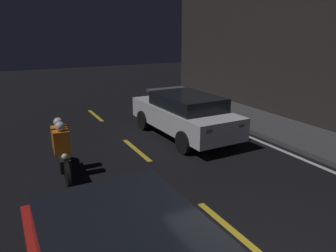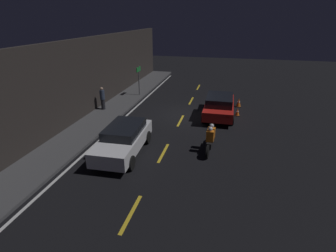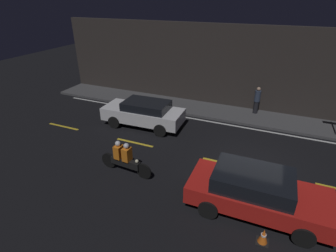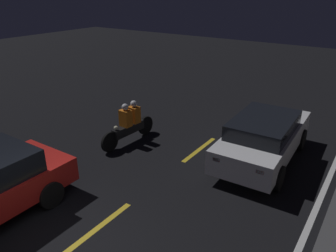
% 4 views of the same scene
% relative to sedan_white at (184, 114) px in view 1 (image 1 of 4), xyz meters
% --- Properties ---
extents(lane_dash_a, '(2.00, 0.14, 0.01)m').
position_rel_sedan_white_xyz_m(lane_dash_a, '(-4.05, -1.89, -0.78)').
color(lane_dash_a, gold).
rests_on(lane_dash_a, ground).
extents(lane_dash_b, '(2.00, 0.14, 0.01)m').
position_rel_sedan_white_xyz_m(lane_dash_b, '(0.45, -1.89, -0.78)').
color(lane_dash_b, gold).
rests_on(lane_dash_b, ground).
extents(lane_dash_c, '(2.00, 0.14, 0.01)m').
position_rel_sedan_white_xyz_m(lane_dash_c, '(4.95, -1.89, -0.78)').
color(lane_dash_c, gold).
rests_on(lane_dash_c, ground).
extents(sedan_white, '(4.43, 1.97, 1.44)m').
position_rel_sedan_white_xyz_m(sedan_white, '(0.00, 0.00, 0.00)').
color(sedan_white, silver).
rests_on(sedan_white, ground).
extents(motorcycle, '(2.37, 0.40, 1.40)m').
position_rel_sedan_white_xyz_m(motorcycle, '(1.26, -4.12, -0.13)').
color(motorcycle, black).
rests_on(motorcycle, ground).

